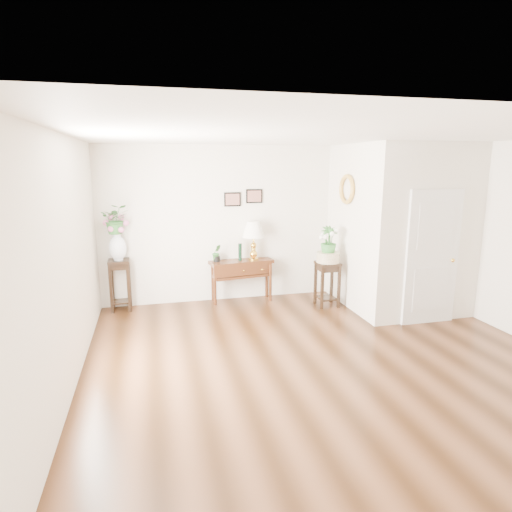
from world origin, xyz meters
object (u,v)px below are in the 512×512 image
object	(u,v)px
plant_stand_a	(120,285)
table_lamp	(253,241)
plant_stand_b	(327,284)
console_table	(241,281)

from	to	relation	value
plant_stand_a	table_lamp	bearing A→B (deg)	0.00
table_lamp	plant_stand_b	world-z (taller)	table_lamp
console_table	table_lamp	world-z (taller)	table_lamp
plant_stand_a	console_table	bearing A→B (deg)	0.00
table_lamp	plant_stand_a	size ratio (longest dim) A/B	0.80
plant_stand_a	plant_stand_b	xyz separation A→B (m)	(3.53, -0.64, -0.05)
console_table	plant_stand_a	world-z (taller)	plant_stand_a
console_table	plant_stand_b	xyz separation A→B (m)	(1.41, -0.64, 0.02)
table_lamp	plant_stand_a	world-z (taller)	table_lamp
console_table	table_lamp	bearing A→B (deg)	-8.28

